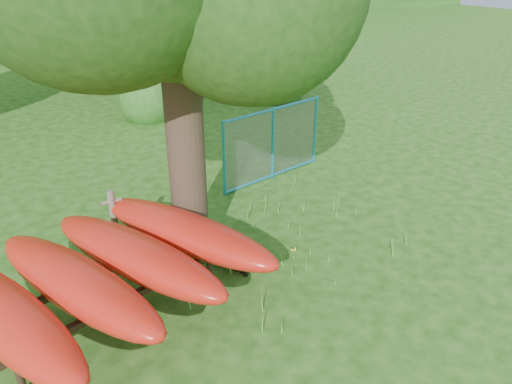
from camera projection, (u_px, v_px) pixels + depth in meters
ground at (291, 275)px, 8.22m from camera, size 80.00×80.00×0.00m
wooden_post at (115, 222)px, 8.44m from camera, size 0.35×0.13×1.27m
kayak_rack at (107, 269)px, 6.83m from camera, size 4.35×3.87×1.18m
husky_dog at (235, 258)px, 8.39m from camera, size 0.33×0.99×0.44m
fence_section at (273, 143)px, 11.32m from camera, size 2.88×0.24×2.80m
wildflower_clump at (294, 250)px, 8.57m from camera, size 0.10×0.10×0.22m
shrub_right at (279, 101)px, 17.45m from camera, size 1.80×1.80×1.80m
shrub_mid at (150, 118)px, 15.70m from camera, size 1.80×1.80×1.80m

